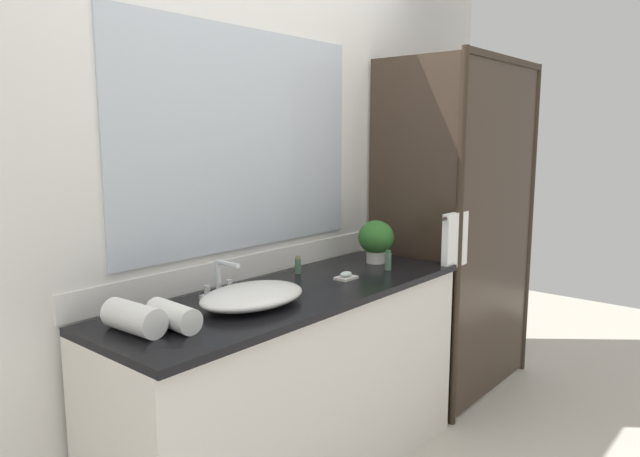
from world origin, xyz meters
TOP-DOWN VIEW (x-y plane):
  - wall_back_with_mirror at (0.00, 0.34)m, footprint 4.40×0.06m
  - vanity_cabinet at (0.00, 0.01)m, footprint 1.80×0.58m
  - shower_enclosure at (1.28, -0.19)m, footprint 1.20×0.59m
  - sink_basin at (-0.28, -0.02)m, footprint 0.46×0.32m
  - faucet at (-0.28, 0.17)m, footprint 0.17×0.14m
  - potted_plant at (0.67, 0.06)m, footprint 0.19×0.19m
  - soap_dish at (0.29, -0.04)m, footprint 0.10×0.07m
  - amenity_bottle_shampoo at (0.23, 0.21)m, footprint 0.03×0.03m
  - amenity_bottle_lotion at (0.57, -0.08)m, footprint 0.03×0.03m
  - amenity_bottle_conditioner at (0.81, 0.12)m, footprint 0.03×0.03m
  - rolled_towel_near_edge at (-0.76, 0.05)m, footprint 0.12×0.24m
  - rolled_towel_middle at (-0.65, -0.02)m, footprint 0.10×0.22m

SIDE VIEW (x-z plane):
  - vanity_cabinet at x=0.00m, z-range 0.00..0.90m
  - soap_dish at x=0.29m, z-range 0.90..0.93m
  - sink_basin at x=-0.28m, z-range 0.90..0.98m
  - amenity_bottle_conditioner at x=0.81m, z-range 0.90..0.98m
  - amenity_bottle_shampoo at x=0.23m, z-range 0.90..0.98m
  - rolled_towel_middle at x=-0.65m, z-range 0.90..0.99m
  - amenity_bottle_lotion at x=0.57m, z-range 0.90..1.00m
  - rolled_towel_near_edge at x=-0.76m, z-range 0.90..1.00m
  - faucet at x=-0.28m, z-range 0.87..1.03m
  - potted_plant at x=0.67m, z-range 0.92..1.14m
  - shower_enclosure at x=1.28m, z-range 0.03..2.03m
  - wall_back_with_mirror at x=0.00m, z-range 0.01..2.61m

